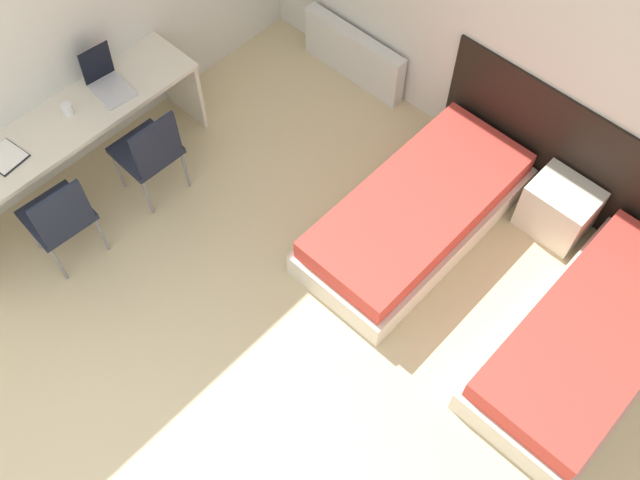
{
  "coord_description": "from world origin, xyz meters",
  "views": [
    {
      "loc": [
        1.79,
        0.35,
        4.71
      ],
      "look_at": [
        0.0,
        2.25,
        0.55
      ],
      "focal_mm": 40.0,
      "sensor_mm": 36.0,
      "label": 1
    }
  ],
  "objects_px": {
    "nightstand": "(558,209)",
    "chair_near_laptop": "(150,150)",
    "bed_near_door": "(590,341)",
    "chair_near_notebook": "(59,216)",
    "laptop": "(107,81)",
    "bed_near_window": "(417,214)"
  },
  "relations": [
    {
      "from": "chair_near_laptop",
      "to": "chair_near_notebook",
      "type": "distance_m",
      "value": 0.83
    },
    {
      "from": "bed_near_door",
      "to": "chair_near_laptop",
      "type": "xyz_separation_m",
      "value": [
        -3.27,
        -1.12,
        0.31
      ]
    },
    {
      "from": "nightstand",
      "to": "chair_near_laptop",
      "type": "distance_m",
      "value": 3.15
    },
    {
      "from": "bed_near_window",
      "to": "chair_near_laptop",
      "type": "distance_m",
      "value": 2.09
    },
    {
      "from": "bed_near_window",
      "to": "bed_near_door",
      "type": "relative_size",
      "value": 1.0
    },
    {
      "from": "bed_near_window",
      "to": "nightstand",
      "type": "relative_size",
      "value": 3.88
    },
    {
      "from": "bed_near_door",
      "to": "nightstand",
      "type": "height_order",
      "value": "nightstand"
    },
    {
      "from": "nightstand",
      "to": "chair_near_laptop",
      "type": "relative_size",
      "value": 0.56
    },
    {
      "from": "chair_near_notebook",
      "to": "laptop",
      "type": "height_order",
      "value": "laptop"
    },
    {
      "from": "bed_near_window",
      "to": "laptop",
      "type": "relative_size",
      "value": 5.39
    },
    {
      "from": "bed_near_window",
      "to": "laptop",
      "type": "xyz_separation_m",
      "value": [
        -2.26,
        -1.02,
        0.6
      ]
    },
    {
      "from": "bed_near_door",
      "to": "laptop",
      "type": "distance_m",
      "value": 3.97
    },
    {
      "from": "chair_near_laptop",
      "to": "chair_near_notebook",
      "type": "xyz_separation_m",
      "value": [
        -0.0,
        -0.83,
        0.0
      ]
    },
    {
      "from": "chair_near_notebook",
      "to": "chair_near_laptop",
      "type": "bearing_deg",
      "value": 93.51
    },
    {
      "from": "chair_near_laptop",
      "to": "chair_near_notebook",
      "type": "height_order",
      "value": "same"
    },
    {
      "from": "bed_near_door",
      "to": "bed_near_window",
      "type": "bearing_deg",
      "value": 180.0
    },
    {
      "from": "nightstand",
      "to": "chair_near_laptop",
      "type": "height_order",
      "value": "chair_near_laptop"
    },
    {
      "from": "bed_near_window",
      "to": "bed_near_door",
      "type": "bearing_deg",
      "value": 0.0
    },
    {
      "from": "bed_near_window",
      "to": "bed_near_door",
      "type": "height_order",
      "value": "same"
    },
    {
      "from": "chair_near_notebook",
      "to": "laptop",
      "type": "distance_m",
      "value": 1.1
    },
    {
      "from": "nightstand",
      "to": "chair_near_laptop",
      "type": "bearing_deg",
      "value": -142.99
    },
    {
      "from": "chair_near_notebook",
      "to": "nightstand",
      "type": "bearing_deg",
      "value": 50.84
    }
  ]
}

